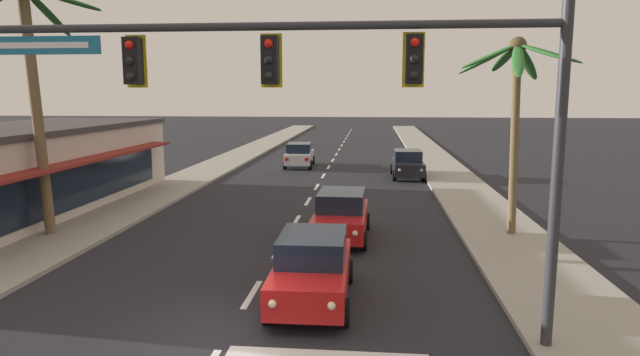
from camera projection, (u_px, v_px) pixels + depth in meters
ground_plane at (226, 337)px, 11.55m from camera, size 220.00×220.00×0.00m
sidewalk_right at (457, 185)px, 30.48m from camera, size 3.20×110.00×0.14m
sidewalk_left at (186, 180)px, 31.95m from camera, size 3.20×110.00×0.14m
lane_markings at (326, 184)px, 31.14m from camera, size 4.28×88.19×0.01m
traffic_signal_mast at (360, 89)px, 10.51m from camera, size 11.41×0.41×7.26m
sedan_lead_at_stop_bar at (312, 267)px, 13.50m from camera, size 1.98×4.46×1.68m
sedan_third_in_queue at (341, 215)px, 19.35m from camera, size 2.03×4.48×1.68m
sedan_oncoming_far at (299, 155)px, 38.33m from camera, size 2.10×4.51×1.68m
sedan_parked_nearest_kerb at (407, 164)px, 33.46m from camera, size 2.01×4.47×1.68m
palm_left_second at (31, 54)px, 18.70m from camera, size 4.95×4.59×8.90m
palm_right_second at (516, 86)px, 18.83m from camera, size 4.14×3.95×7.03m
storefront_strip_left at (4, 173)px, 22.58m from camera, size 7.42×19.01×3.71m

